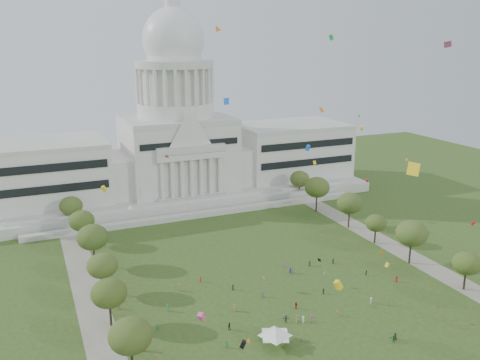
{
  "coord_description": "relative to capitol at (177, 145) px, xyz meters",
  "views": [
    {
      "loc": [
        -58.82,
        -92.94,
        65.43
      ],
      "look_at": [
        0.0,
        45.0,
        24.0
      ],
      "focal_mm": 38.0,
      "sensor_mm": 36.0,
      "label": 1
    }
  ],
  "objects": [
    {
      "name": "ground",
      "position": [
        0.0,
        -113.59,
        -22.3
      ],
      "size": [
        400.0,
        400.0,
        0.0
      ],
      "primitive_type": "plane",
      "color": "#344B1C",
      "rests_on": "ground"
    },
    {
      "name": "capitol",
      "position": [
        0.0,
        0.0,
        0.0
      ],
      "size": [
        160.0,
        64.5,
        91.3
      ],
      "color": "#BAB7AD",
      "rests_on": "ground"
    },
    {
      "name": "path_left",
      "position": [
        -48.0,
        -83.59,
        -22.28
      ],
      "size": [
        8.0,
        160.0,
        0.04
      ],
      "primitive_type": "cube",
      "color": "gray",
      "rests_on": "ground"
    },
    {
      "name": "path_right",
      "position": [
        48.0,
        -83.59,
        -22.28
      ],
      "size": [
        8.0,
        160.0,
        0.04
      ],
      "primitive_type": "cube",
      "color": "gray",
      "rests_on": "ground"
    },
    {
      "name": "row_tree_l_1",
      "position": [
        -44.07,
        -116.55,
        -13.34
      ],
      "size": [
        8.86,
        8.86,
        12.59
      ],
      "color": "black",
      "rests_on": "ground"
    },
    {
      "name": "row_tree_r_1",
      "position": [
        46.22,
        -115.34,
        -14.64
      ],
      "size": [
        7.58,
        7.58,
        10.78
      ],
      "color": "black",
      "rests_on": "ground"
    },
    {
      "name": "row_tree_l_2",
      "position": [
        -45.04,
        -96.29,
        -13.79
      ],
      "size": [
        8.42,
        8.42,
        11.97
      ],
      "color": "black",
      "rests_on": "ground"
    },
    {
      "name": "row_tree_r_2",
      "position": [
        44.17,
        -96.15,
        -12.64
      ],
      "size": [
        9.55,
        9.55,
        13.58
      ],
      "color": "black",
      "rests_on": "ground"
    },
    {
      "name": "row_tree_l_3",
      "position": [
        -44.09,
        -79.67,
        -14.09
      ],
      "size": [
        8.12,
        8.12,
        11.55
      ],
      "color": "black",
      "rests_on": "ground"
    },
    {
      "name": "row_tree_r_3",
      "position": [
        44.4,
        -79.1,
        -15.21
      ],
      "size": [
        7.01,
        7.01,
        9.98
      ],
      "color": "black",
      "rests_on": "ground"
    },
    {
      "name": "row_tree_l_4",
      "position": [
        -44.08,
        -61.17,
        -12.9
      ],
      "size": [
        9.29,
        9.29,
        13.21
      ],
      "color": "black",
      "rests_on": "ground"
    },
    {
      "name": "row_tree_r_4",
      "position": [
        44.76,
        -63.55,
        -13.01
      ],
      "size": [
        9.19,
        9.19,
        13.06
      ],
      "color": "black",
      "rests_on": "ground"
    },
    {
      "name": "row_tree_l_5",
      "position": [
        -45.22,
        -42.58,
        -13.88
      ],
      "size": [
        8.33,
        8.33,
        11.85
      ],
      "color": "black",
      "rests_on": "ground"
    },
    {
      "name": "row_tree_r_5",
      "position": [
        43.49,
        -43.4,
        -12.37
      ],
      "size": [
        9.82,
        9.82,
        13.96
      ],
      "color": "black",
      "rests_on": "ground"
    },
    {
      "name": "row_tree_l_6",
      "position": [
        -46.87,
        -24.45,
        -14.02
      ],
      "size": [
        8.19,
        8.19,
        11.64
      ],
      "color": "black",
      "rests_on": "ground"
    },
    {
      "name": "row_tree_r_6",
      "position": [
        45.96,
        -25.46,
        -13.79
      ],
      "size": [
        8.42,
        8.42,
        11.97
      ],
      "color": "black",
      "rests_on": "ground"
    },
    {
      "name": "event_tent",
      "position": [
        -12.87,
        -118.64,
        -18.85
      ],
      "size": [
        10.4,
        10.4,
        4.44
      ],
      "color": "#4C4C4C",
      "rests_on": "ground"
    },
    {
      "name": "person_0",
      "position": [
        32.36,
        -104.59,
        -21.38
      ],
      "size": [
        1.04,
        0.86,
        1.84
      ],
      "primitive_type": "imported",
      "rotation": [
        0.0,
        0.0,
        5.93
      ],
      "color": "#B21E1E",
      "rests_on": "ground"
    },
    {
      "name": "person_2",
      "position": [
        27.21,
        -97.81,
        -21.53
      ],
      "size": [
        0.85,
        0.69,
        1.53
      ],
      "primitive_type": "imported",
      "rotation": [
        0.0,
        0.0,
        0.35
      ],
      "color": "#26262B",
      "rests_on": "ground"
    },
    {
      "name": "person_3",
      "position": [
        6.86,
        -113.61,
        -21.53
      ],
      "size": [
        0.68,
        1.06,
        1.53
      ],
      "primitive_type": "imported",
      "rotation": [
        0.0,
        0.0,
        4.9
      ],
      "color": "olive",
      "rests_on": "ground"
    },
    {
      "name": "person_4",
      "position": [
        -0.87,
        -106.56,
        -21.34
      ],
      "size": [
        1.01,
        1.27,
        1.91
      ],
      "primitive_type": "imported",
      "rotation": [
        0.0,
        0.0,
        5.12
      ],
      "color": "#B21E1E",
      "rests_on": "ground"
    },
    {
      "name": "person_5",
      "position": [
        -6.24,
        -111.25,
        -21.35
      ],
      "size": [
        1.82,
        1.58,
        1.88
      ],
      "primitive_type": "imported",
      "rotation": [
        0.0,
        0.0,
        2.52
      ],
      "color": "#4C4C51",
      "rests_on": "ground"
    },
    {
      "name": "person_6",
      "position": [
        13.05,
        -127.37,
        -21.41
      ],
      "size": [
        0.66,
        0.92,
        1.76
      ],
      "primitive_type": "imported",
      "rotation": [
        0.0,
        0.0,
        1.69
      ],
      "color": "#26262B",
      "rests_on": "ground"
    },
    {
      "name": "person_7",
      "position": [
        -6.8,
        -119.83,
        -21.44
      ],
      "size": [
        0.74,
        0.77,
        1.71
      ],
      "primitive_type": "imported",
      "rotation": [
        0.0,
        0.0,
        4.08
      ],
      "color": "olive",
      "rests_on": "ground"
    },
    {
      "name": "person_8",
      "position": [
        -19.98,
        -108.89,
        -21.34
      ],
      "size": [
        1.07,
        0.85,
        1.91
      ],
      "primitive_type": "imported",
      "rotation": [
        0.0,
        0.0,
        2.8
      ],
      "color": "#26262B",
      "rests_on": "ground"
    },
    {
      "name": "person_9",
      "position": [
        18.27,
        -111.77,
        -21.47
      ],
      "size": [
        1.2,
        1.05,
        1.66
      ],
      "primitive_type": "imported",
      "rotation": [
        0.0,
        0.0,
        0.58
      ],
      "color": "silver",
      "rests_on": "ground"
    },
    {
      "name": "person_10",
      "position": [
        9.69,
        -102.64,
        -21.41
      ],
      "size": [
        0.77,
        1.13,
        1.77
      ],
      "primitive_type": "imported",
      "rotation": [
        0.0,
        0.0,
        1.36
      ],
      "color": "#26262B",
      "rests_on": "ground"
    },
    {
      "name": "person_11",
      "position": [
        12.11,
        -128.02,
        -21.37
      ],
      "size": [
        1.74,
        1.62,
        1.84
      ],
      "primitive_type": "imported",
      "rotation": [
        0.0,
        0.0,
        2.44
      ],
      "color": "#33723F",
      "rests_on": "ground"
    },
    {
      "name": "distant_crowd",
      "position": [
        -15.2,
        -98.53,
        -21.43
      ],
      "size": [
        65.09,
        32.79,
        1.93
      ],
      "color": "#B21E1E",
      "rests_on": "ground"
    },
    {
      "name": "kite_swarm",
      "position": [
        0.0,
        -105.96,
        9.16
      ],
      "size": [
        91.24,
        103.63,
        65.21
      ],
      "color": "green",
      "rests_on": "ground"
    }
  ]
}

